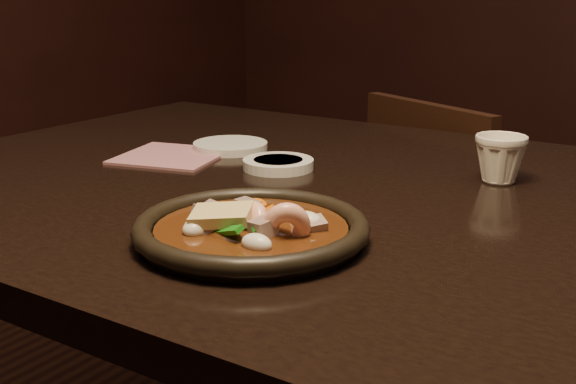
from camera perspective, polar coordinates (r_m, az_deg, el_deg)
The scene contains 8 objects.
table at distance 0.95m, azimuth 10.74°, elevation -5.31°, with size 1.60×0.90×0.75m.
chair at distance 1.64m, azimuth 13.14°, elevation -5.33°, with size 0.49×0.49×0.79m.
plate at distance 0.77m, azimuth -2.92°, elevation -3.00°, with size 0.25×0.25×0.03m.
stirfry at distance 0.77m, azimuth -2.84°, elevation -2.78°, with size 0.15×0.14×0.06m.
soy_dish at distance 1.07m, azimuth -0.78°, elevation 2.22°, with size 0.11×0.11×0.01m, color silver.
saucer_left at distance 1.20m, azimuth -4.58°, elevation 3.64°, with size 0.12×0.12×0.01m, color silver.
tea_cup at distance 1.03m, azimuth 16.43°, elevation 2.65°, with size 0.07×0.07×0.07m, color silver.
napkin at distance 1.16m, azimuth -9.20°, elevation 2.82°, with size 0.15×0.15×0.00m, color #945B62.
Camera 1 is at (0.33, -0.82, 1.02)m, focal length 45.00 mm.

